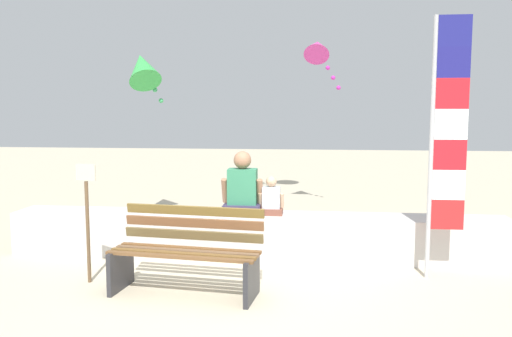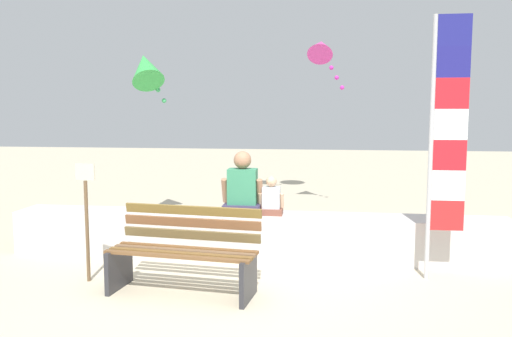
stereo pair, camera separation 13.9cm
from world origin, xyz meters
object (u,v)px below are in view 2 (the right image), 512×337
Objects in this scene: park_bench at (184,253)px; flag_banner at (444,134)px; kite_magenta at (321,48)px; sign_post at (86,212)px; kite_green at (146,68)px; person_child at (271,200)px; person_adult at (243,189)px.

flag_banner is at bearing 15.40° from park_bench.
flag_banner is at bearing -69.63° from kite_magenta.
kite_green is at bearing 96.45° from sign_post.
kite_magenta is (1.37, 4.51, 2.62)m from park_bench.
flag_banner reaches higher than person_child.
kite_green reaches higher than flag_banner.
sign_post reaches higher than park_bench.
person_adult is 1.63× the size of person_child.
kite_green is at bearing 114.90° from park_bench.
person_child is 0.17× the size of flag_banner.
person_adult is 3.16m from kite_green.
flag_banner is 4.06m from sign_post.
sign_post is at bearing -147.62° from person_child.
park_bench is at bearing -118.70° from person_child.
sign_post is at bearing -171.71° from flag_banner.
person_child is at bearing -38.73° from kite_green.
sign_post is at bearing -120.35° from kite_magenta.
kite_magenta is 0.80× the size of sign_post.
kite_magenta is (0.59, 3.09, 2.27)m from person_child.
sign_post is (-1.94, -1.23, 0.02)m from person_child.
kite_green is 0.73× the size of sign_post.
person_child is at bearing 61.30° from park_bench.
park_bench is 5.39m from kite_magenta.
person_adult is 0.40m from person_child.
kite_green reaches higher than sign_post.
park_bench is at bearing -164.60° from flag_banner.
kite_green is (-2.29, 1.84, 1.85)m from person_child.
sign_post is (-1.57, -1.23, -0.10)m from person_adult.
flag_banner is (1.98, -0.66, 0.90)m from person_child.
kite_magenta reaches higher than flag_banner.
sign_post is at bearing -141.81° from person_adult.
kite_green is (-1.91, 1.84, 1.73)m from person_adult.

